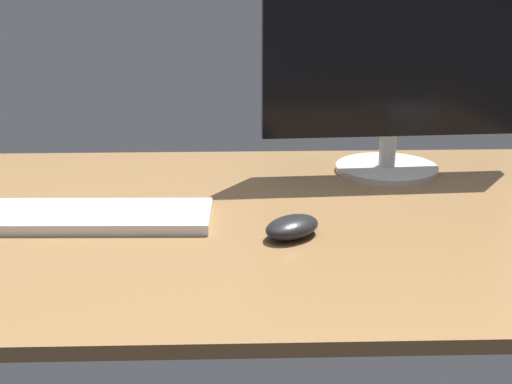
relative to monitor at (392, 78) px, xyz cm
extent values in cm
cube|color=olive|center=(-28.99, -25.98, -19.87)|extent=(140.00, 84.00, 2.00)
cylinder|color=silver|center=(0.00, 0.00, -18.28)|extent=(20.41, 20.41, 1.20)
cylinder|color=silver|center=(0.00, 0.00, -14.50)|extent=(3.31, 3.31, 6.35)
cube|color=black|center=(0.00, 0.00, 2.84)|extent=(50.29, 5.47, 28.32)
cube|color=white|center=(-56.52, -26.91, -17.98)|extent=(44.28, 14.67, 1.80)
ellipsoid|color=black|center=(-21.64, -34.78, -17.26)|extent=(11.61, 11.36, 3.24)
camera|label=1|loc=(-30.86, -146.60, 25.57)|focal=53.95mm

